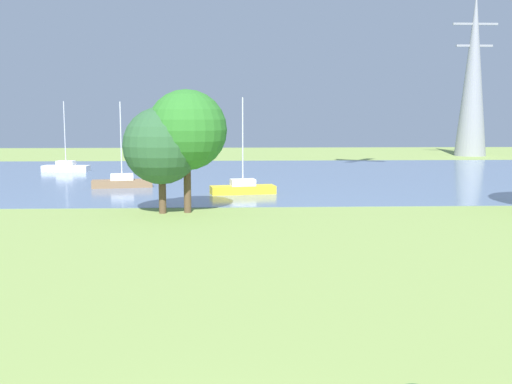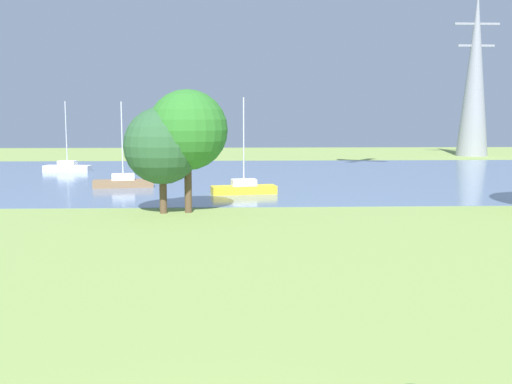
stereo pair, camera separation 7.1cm
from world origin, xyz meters
name	(u,v)px [view 1 (the left image)]	position (x,y,z in m)	size (l,w,h in m)	color
ground_plane	(216,231)	(0.00, 22.00, 0.00)	(160.00, 160.00, 0.00)	#7F994C
water_surface	(222,176)	(0.00, 50.00, 0.01)	(140.00, 40.00, 0.02)	slate
sailboat_white	(66,167)	(-16.35, 55.96, 0.47)	(4.95, 2.07, 7.23)	white
sailboat_brown	(122,182)	(-8.02, 41.30, 0.46)	(4.98, 2.29, 6.90)	brown
sailboat_yellow	(243,188)	(1.69, 36.74, 0.46)	(4.99, 2.31, 7.12)	yellow
tree_east_near	(162,146)	(-3.30, 27.91, 4.04)	(4.59, 4.59, 6.34)	brown
tree_mid_shore	(187,130)	(-1.83, 28.13, 4.95)	(4.81, 4.81, 7.38)	brown
electricity_pylon	(473,74)	(35.35, 78.57, 11.61)	(6.40, 4.40, 23.19)	gray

